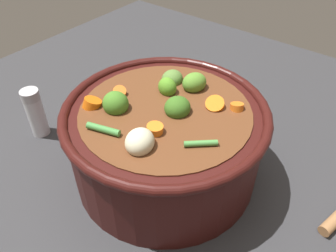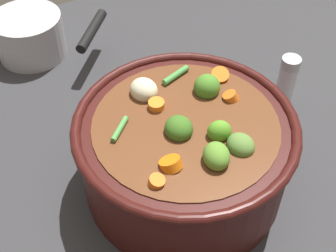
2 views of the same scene
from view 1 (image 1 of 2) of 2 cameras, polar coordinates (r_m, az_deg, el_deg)
ground_plane at (r=0.55m, az=-0.38°, el=-7.53°), size 1.10×1.10×0.00m
cooking_pot at (r=0.50m, az=-0.43°, el=-2.30°), size 0.29×0.29×0.15m
salt_shaker at (r=0.63m, az=-21.66°, el=2.14°), size 0.03×0.03×0.09m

